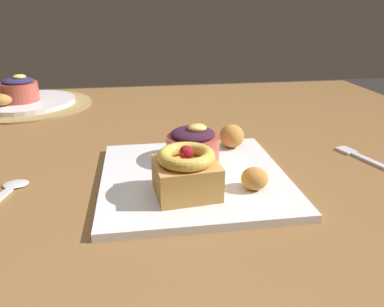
# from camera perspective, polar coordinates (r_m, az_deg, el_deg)

# --- Properties ---
(dining_table) EXTENTS (1.52, 1.06, 0.73)m
(dining_table) POSITION_cam_1_polar(r_m,az_deg,el_deg) (0.82, -7.17, -3.03)
(dining_table) COLOR brown
(dining_table) RESTS_ON ground_plane
(woven_placemat) EXTENTS (0.35, 0.35, 0.00)m
(woven_placemat) POSITION_cam_1_polar(r_m,az_deg,el_deg) (1.14, -24.28, 6.95)
(woven_placemat) COLOR #997A47
(woven_placemat) RESTS_ON dining_table
(front_plate) EXTENTS (0.30, 0.30, 0.01)m
(front_plate) POSITION_cam_1_polar(r_m,az_deg,el_deg) (0.60, 0.28, -3.73)
(front_plate) COLOR white
(front_plate) RESTS_ON dining_table
(cake_slice) EXTENTS (0.10, 0.09, 0.07)m
(cake_slice) POSITION_cam_1_polar(r_m,az_deg,el_deg) (0.52, -0.90, -2.92)
(cake_slice) COLOR #C68E47
(cake_slice) RESTS_ON front_plate
(berry_ramekin) EXTENTS (0.09, 0.09, 0.07)m
(berry_ramekin) POSITION_cam_1_polar(r_m,az_deg,el_deg) (0.64, 0.14, 1.46)
(berry_ramekin) COLOR #B24C3D
(berry_ramekin) RESTS_ON front_plate
(fritter_front) EXTENTS (0.04, 0.04, 0.03)m
(fritter_front) POSITION_cam_1_polar(r_m,az_deg,el_deg) (0.55, 9.75, -3.89)
(fritter_front) COLOR #BC7F38
(fritter_front) RESTS_ON front_plate
(fritter_middle) EXTENTS (0.05, 0.05, 0.04)m
(fritter_middle) POSITION_cam_1_polar(r_m,az_deg,el_deg) (0.70, 6.25, 2.74)
(fritter_middle) COLOR #BC7F38
(fritter_middle) RESTS_ON front_plate
(back_plate) EXTENTS (0.26, 0.26, 0.01)m
(back_plate) POSITION_cam_1_polar(r_m,az_deg,el_deg) (1.14, -24.35, 7.36)
(back_plate) COLOR white
(back_plate) RESTS_ON woven_placemat
(back_ramekin) EXTENTS (0.10, 0.10, 0.07)m
(back_ramekin) POSITION_cam_1_polar(r_m,az_deg,el_deg) (1.12, -25.42, 9.07)
(back_ramekin) COLOR #B24C3D
(back_ramekin) RESTS_ON back_plate
(back_pastry) EXTENTS (0.06, 0.06, 0.03)m
(back_pastry) POSITION_cam_1_polar(r_m,az_deg,el_deg) (1.10, -27.59, 7.53)
(back_pastry) COLOR #B77F3D
(back_pastry) RESTS_ON back_plate
(fork) EXTENTS (0.05, 0.13, 0.00)m
(fork) POSITION_cam_1_polar(r_m,az_deg,el_deg) (0.76, 24.87, -0.47)
(fork) COLOR silver
(fork) RESTS_ON dining_table
(spoon) EXTENTS (0.05, 0.12, 0.00)m
(spoon) POSITION_cam_1_polar(r_m,az_deg,el_deg) (0.63, -27.08, -5.40)
(spoon) COLOR silver
(spoon) RESTS_ON dining_table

